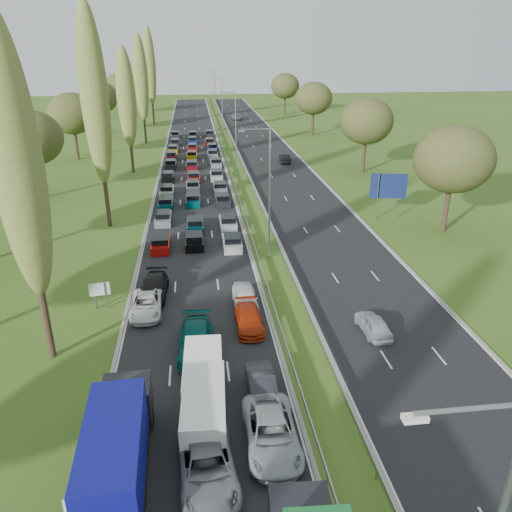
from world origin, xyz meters
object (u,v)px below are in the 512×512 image
near_car_2 (147,305)px  near_car_3 (154,288)px  info_sign (100,292)px  blue_lorry (118,446)px  white_van_rear (204,407)px  white_van_front (203,374)px  direction_sign (388,188)px

near_car_2 → near_car_3: bearing=81.6°
near_car_3 → info_sign: size_ratio=2.38×
near_car_2 → blue_lorry: 15.46m
near_car_3 → info_sign: bearing=-155.3°
near_car_2 → near_car_3: 2.68m
near_car_2 → info_sign: size_ratio=2.31×
white_van_rear → near_car_2: bearing=110.3°
white_van_rear → info_sign: (-7.37, 13.46, 0.24)m
near_car_2 → white_van_front: size_ratio=0.89×
white_van_front → white_van_rear: bearing=-88.4°
blue_lorry → white_van_rear: size_ratio=1.59×
info_sign → near_car_2: bearing=-18.4°
blue_lorry → direction_sign: size_ratio=1.69×
blue_lorry → white_van_front: (3.88, 5.86, -0.80)m
near_car_3 → white_van_front: 12.72m
blue_lorry → near_car_3: bearing=87.1°
white_van_front → info_sign: 13.01m
near_car_3 → white_van_front: size_ratio=0.92×
near_car_3 → blue_lorry: blue_lorry is taller
near_car_3 → direction_sign: size_ratio=0.96×
near_car_2 → near_car_3: (0.37, 2.66, 0.05)m
near_car_2 → blue_lorry: size_ratio=0.55×
white_van_rear → white_van_front: bearing=92.2°
near_car_3 → white_van_rear: bearing=-73.5°
blue_lorry → info_sign: blue_lorry is taller
white_van_rear → info_sign: 15.35m
white_van_front → white_van_rear: 2.76m
white_van_rear → info_sign: size_ratio=2.62×
info_sign → direction_sign: bearing=31.6°
near_car_3 → white_van_rear: white_van_rear is taller
near_car_3 → blue_lorry: bearing=-87.8°
white_van_front → direction_sign: size_ratio=1.05×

